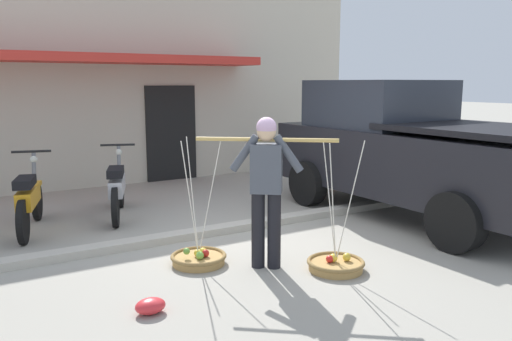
% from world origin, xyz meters
% --- Properties ---
extents(ground_plane, '(90.00, 90.00, 0.00)m').
position_xyz_m(ground_plane, '(0.00, 0.00, 0.00)').
color(ground_plane, '#9E998C').
extents(sidewalk_curb, '(20.00, 0.24, 0.10)m').
position_xyz_m(sidewalk_curb, '(0.00, 0.70, 0.05)').
color(sidewalk_curb, '#BAB4A5').
rests_on(sidewalk_curb, ground).
extents(fruit_vendor, '(1.26, 0.99, 1.70)m').
position_xyz_m(fruit_vendor, '(-0.55, -0.76, 0.98)').
color(fruit_vendor, black).
rests_on(fruit_vendor, ground).
extents(fruit_basket_left_side, '(0.64, 0.64, 1.45)m').
position_xyz_m(fruit_basket_left_side, '(0.07, -1.24, 0.07)').
color(fruit_basket_left_side, '#B2894C').
rests_on(fruit_basket_left_side, ground).
extents(fruit_basket_right_side, '(0.64, 0.64, 1.45)m').
position_xyz_m(fruit_basket_right_side, '(-1.16, -0.28, 0.08)').
color(fruit_basket_right_side, '#B2894C').
rests_on(fruit_basket_right_side, ground).
extents(motorcycle_nearest_shop, '(0.67, 1.77, 1.09)m').
position_xyz_m(motorcycle_nearest_shop, '(-2.64, 2.12, 0.45)').
color(motorcycle_nearest_shop, black).
rests_on(motorcycle_nearest_shop, ground).
extents(motorcycle_second_in_row, '(0.75, 1.74, 1.09)m').
position_xyz_m(motorcycle_second_in_row, '(-1.36, 2.29, 0.45)').
color(motorcycle_second_in_row, black).
rests_on(motorcycle_second_in_row, ground).
extents(parked_truck, '(2.26, 4.76, 2.10)m').
position_xyz_m(parked_truck, '(2.63, 0.14, 1.03)').
color(parked_truck, black).
rests_on(parked_truck, ground).
extents(storefront_building, '(13.00, 6.00, 4.20)m').
position_xyz_m(storefront_building, '(-1.43, 7.29, 2.10)').
color(storefront_building, beige).
rests_on(storefront_building, ground).
extents(plastic_litter_bag, '(0.28, 0.22, 0.14)m').
position_xyz_m(plastic_litter_bag, '(-2.07, -1.22, 0.07)').
color(plastic_litter_bag, red).
rests_on(plastic_litter_bag, ground).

